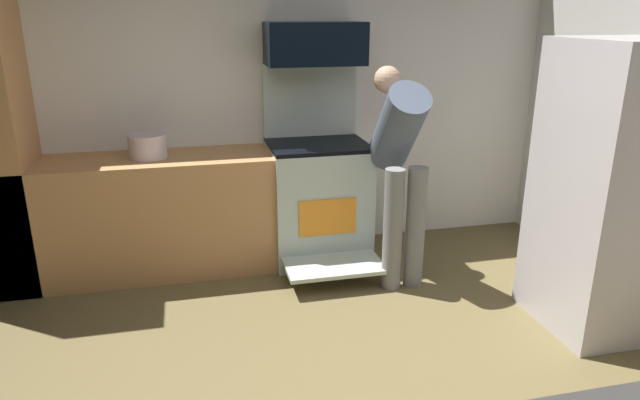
{
  "coord_description": "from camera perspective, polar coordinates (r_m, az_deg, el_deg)",
  "views": [
    {
      "loc": [
        -0.51,
        -2.25,
        1.93
      ],
      "look_at": [
        0.09,
        0.3,
        1.05
      ],
      "focal_mm": 31.84,
      "sensor_mm": 36.0,
      "label": 1
    }
  ],
  "objects": [
    {
      "name": "refrigerator",
      "position": [
        3.91,
        27.98,
        0.94
      ],
      "size": [
        0.82,
        0.76,
        1.78
      ],
      "color": "#BFB8BD",
      "rests_on": "ground"
    },
    {
      "name": "stock_pot",
      "position": [
        4.34,
        -16.93,
        5.2
      ],
      "size": [
        0.27,
        0.27,
        0.17
      ],
      "primitive_type": "cylinder",
      "color": "#BFB3BA",
      "rests_on": "lower_cabinet_run"
    },
    {
      "name": "lower_cabinet_run",
      "position": [
        4.5,
        -17.43,
        -1.56
      ],
      "size": [
        2.4,
        0.6,
        0.9
      ],
      "primitive_type": "cube",
      "color": "#B7814E",
      "rests_on": "ground"
    },
    {
      "name": "wall_back",
      "position": [
        4.66,
        -6.93,
        10.64
      ],
      "size": [
        5.2,
        0.12,
        2.6
      ],
      "primitive_type": "cube",
      "color": "silver",
      "rests_on": "ground"
    },
    {
      "name": "oven_range",
      "position": [
        4.55,
        -0.22,
        0.36
      ],
      "size": [
        0.76,
        1.05,
        1.53
      ],
      "color": "#B1C0B7",
      "rests_on": "ground"
    },
    {
      "name": "person_cook",
      "position": [
        4.09,
        7.97,
        4.11
      ],
      "size": [
        0.31,
        0.68,
        1.55
      ],
      "color": "slate",
      "rests_on": "ground"
    },
    {
      "name": "microwave",
      "position": [
        4.42,
        -0.52,
        15.45
      ],
      "size": [
        0.74,
        0.38,
        0.31
      ],
      "primitive_type": "cube",
      "color": "black",
      "rests_on": "oven_range"
    }
  ]
}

